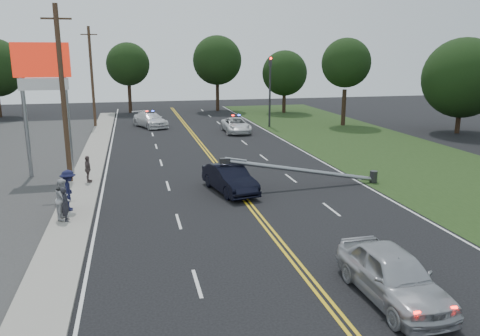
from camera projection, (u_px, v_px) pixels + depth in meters
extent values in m
plane|color=black|center=(285.00, 249.00, 18.08)|extent=(120.00, 120.00, 0.00)
cube|color=gray|center=(82.00, 190.00, 25.68)|extent=(1.80, 70.00, 0.12)
cube|color=#1D3113|center=(433.00, 169.00, 30.50)|extent=(12.00, 80.00, 0.01)
cube|color=gold|center=(231.00, 182.00, 27.53)|extent=(0.36, 80.00, 0.00)
cylinder|color=gray|center=(26.00, 120.00, 27.92)|extent=(0.24, 0.24, 7.00)
cylinder|color=gray|center=(68.00, 119.00, 28.45)|extent=(0.24, 0.24, 7.00)
cube|color=#A81A0B|center=(41.00, 60.00, 27.35)|extent=(3.20, 0.35, 2.00)
cube|color=white|center=(44.00, 84.00, 27.68)|extent=(2.80, 0.30, 0.70)
cylinder|color=#2D2D30|center=(270.00, 93.00, 47.45)|extent=(0.20, 0.20, 7.00)
cube|color=#2D2D30|center=(270.00, 61.00, 46.71)|extent=(0.28, 0.28, 0.90)
sphere|color=#FF0C07|center=(271.00, 58.00, 46.49)|extent=(0.22, 0.22, 0.22)
cylinder|color=#2D2D30|center=(373.00, 177.00, 27.34)|extent=(0.44, 0.44, 0.70)
cylinder|color=gray|center=(302.00, 170.00, 26.22)|extent=(8.90, 0.24, 1.80)
cube|color=#2D2D30|center=(225.00, 161.00, 25.06)|extent=(0.55, 0.32, 0.30)
cylinder|color=#382619|center=(63.00, 97.00, 26.22)|extent=(0.28, 0.28, 10.00)
cube|color=#382619|center=(56.00, 19.00, 25.22)|extent=(1.60, 0.10, 0.10)
cylinder|color=#382619|center=(92.00, 78.00, 47.03)|extent=(0.28, 0.28, 10.00)
cube|color=#382619|center=(89.00, 34.00, 46.03)|extent=(1.60, 0.10, 0.10)
cylinder|color=black|center=(130.00, 99.00, 59.62)|extent=(0.44, 0.44, 3.53)
sphere|color=black|center=(128.00, 64.00, 58.60)|extent=(5.35, 5.35, 5.35)
cylinder|color=black|center=(218.00, 96.00, 61.64)|extent=(0.44, 0.44, 3.79)
sphere|color=black|center=(217.00, 60.00, 60.54)|extent=(6.32, 6.32, 6.32)
cylinder|color=black|center=(284.00, 101.00, 59.68)|extent=(0.44, 0.44, 2.89)
sphere|color=black|center=(285.00, 73.00, 58.84)|extent=(5.65, 5.65, 5.65)
cylinder|color=black|center=(344.00, 107.00, 49.01)|extent=(0.44, 0.44, 3.74)
sphere|color=black|center=(346.00, 63.00, 47.92)|extent=(5.03, 5.03, 5.03)
cylinder|color=black|center=(459.00, 117.00, 44.16)|extent=(0.44, 0.44, 3.00)
sphere|color=black|center=(463.00, 78.00, 43.29)|extent=(7.36, 7.36, 7.36)
imported|color=black|center=(230.00, 179.00, 25.41)|extent=(2.49, 4.77, 1.50)
imported|color=#ACAEB4|center=(393.00, 275.00, 14.24)|extent=(1.96, 4.72, 1.60)
imported|color=silver|center=(236.00, 125.00, 44.77)|extent=(2.38, 4.99, 1.37)
imported|color=silver|center=(150.00, 120.00, 48.02)|extent=(3.93, 5.65, 1.52)
imported|color=#24242B|center=(66.00, 204.00, 20.66)|extent=(0.42, 0.59, 1.54)
imported|color=#AEAEB3|center=(63.00, 199.00, 20.87)|extent=(0.86, 1.01, 1.85)
imported|color=#161838|center=(69.00, 190.00, 22.02)|extent=(0.81, 1.31, 1.95)
imported|color=#594947|center=(88.00, 169.00, 26.89)|extent=(0.40, 0.92, 1.55)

